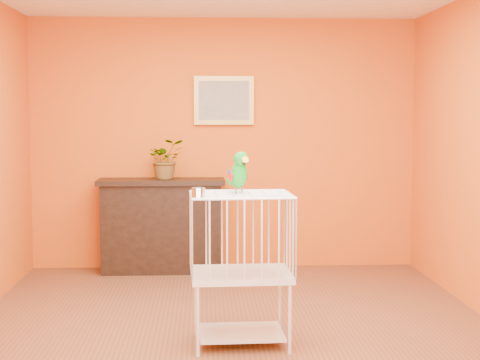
{
  "coord_description": "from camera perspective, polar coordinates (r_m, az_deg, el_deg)",
  "views": [
    {
      "loc": [
        -0.21,
        -5.42,
        1.6
      ],
      "look_at": [
        0.04,
        -0.41,
        1.15
      ],
      "focal_mm": 55.0,
      "sensor_mm": 36.0,
      "label": 1
    }
  ],
  "objects": [
    {
      "name": "console_cabinet",
      "position": [
        7.54,
        -6.1,
        -3.52
      ],
      "size": [
        1.28,
        0.46,
        0.95
      ],
      "color": "black",
      "rests_on": "ground"
    },
    {
      "name": "birdcage",
      "position": [
        5.12,
        0.07,
        -6.75
      ],
      "size": [
        0.7,
        0.55,
        1.06
      ],
      "rotation": [
        0.0,
        0.0,
        0.04
      ],
      "color": "beige",
      "rests_on": "ground"
    },
    {
      "name": "parrot",
      "position": [
        5.07,
        -0.08,
        0.64
      ],
      "size": [
        0.17,
        0.26,
        0.29
      ],
      "rotation": [
        0.0,
        0.0,
        0.4
      ],
      "color": "#59544C",
      "rests_on": "birdcage"
    },
    {
      "name": "room_shell",
      "position": [
        5.43,
        -0.59,
        4.91
      ],
      "size": [
        4.5,
        4.5,
        4.5
      ],
      "color": "#C45412",
      "rests_on": "ground"
    },
    {
      "name": "framed_picture",
      "position": [
        7.64,
        -1.26,
        6.19
      ],
      "size": [
        0.62,
        0.04,
        0.5
      ],
      "color": "#B79341",
      "rests_on": "room_shell"
    },
    {
      "name": "feed_cup",
      "position": [
        4.81,
        -3.25,
        -0.96
      ],
      "size": [
        0.09,
        0.09,
        0.06
      ],
      "primitive_type": "cylinder",
      "color": "silver",
      "rests_on": "birdcage"
    },
    {
      "name": "potted_plant",
      "position": [
        7.48,
        -5.77,
        1.27
      ],
      "size": [
        0.46,
        0.49,
        0.32
      ],
      "primitive_type": "imported",
      "rotation": [
        0.0,
        0.0,
        0.28
      ],
      "color": "#26722D",
      "rests_on": "console_cabinet"
    },
    {
      "name": "ground",
      "position": [
        5.66,
        -0.58,
        -11.35
      ],
      "size": [
        4.5,
        4.5,
        0.0
      ],
      "primitive_type": "plane",
      "color": "brown",
      "rests_on": "ground"
    }
  ]
}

